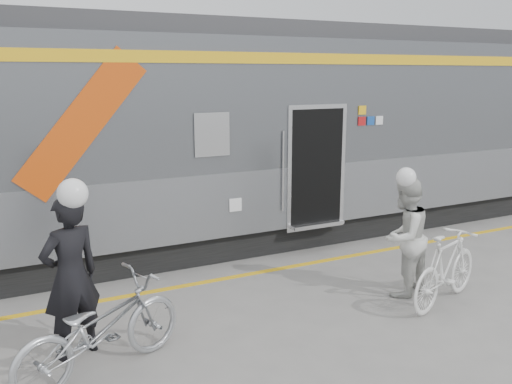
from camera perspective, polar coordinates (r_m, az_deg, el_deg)
ground at (r=7.27m, az=7.62°, el=-13.93°), size 90.00×90.00×0.00m
train at (r=10.09m, az=-8.86°, el=5.68°), size 24.00×3.17×4.10m
safety_strip at (r=8.97m, az=-0.14°, el=-8.54°), size 24.00×0.12×0.01m
man at (r=6.54m, az=-18.93°, el=-8.43°), size 0.82×0.67×1.92m
bicycle_left at (r=6.23m, az=-16.06°, el=-13.62°), size 2.13×1.36×1.06m
woman at (r=8.20m, az=15.32°, el=-4.59°), size 1.02×0.90×1.75m
bicycle_right at (r=8.13m, az=19.36°, el=-7.56°), size 1.83×1.05×1.06m
helmet_man at (r=6.24m, az=-19.65°, el=1.28°), size 0.33×0.33×0.33m
helmet_woman at (r=7.97m, az=15.74°, el=2.41°), size 0.28×0.28×0.28m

